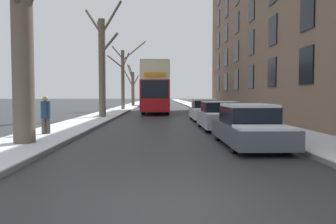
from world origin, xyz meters
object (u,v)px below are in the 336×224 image
object	(u,v)px
parked_car_0	(249,127)
parked_car_2	(204,111)
bare_tree_left_1	(102,63)
bare_tree_left_3	(133,86)
oncoming_van	(149,99)
pedestrian_left_sidewalk	(46,115)
bare_tree_left_2	(123,77)
parked_car_1	(220,116)
bare_tree_left_0	(23,57)
double_decker_bus	(156,86)

from	to	relation	value
parked_car_0	parked_car_2	bearing A→B (deg)	90.00
bare_tree_left_1	bare_tree_left_3	bearing A→B (deg)	90.20
parked_car_2	parked_car_0	bearing A→B (deg)	-90.00
oncoming_van	pedestrian_left_sidewalk	bearing A→B (deg)	-94.19
parked_car_2	oncoming_van	distance (m)	29.63
bare_tree_left_2	parked_car_1	bearing A→B (deg)	-70.91
bare_tree_left_0	parked_car_2	distance (m)	13.77
parked_car_0	bare_tree_left_2	bearing A→B (deg)	105.36
parked_car_0	parked_car_1	bearing A→B (deg)	90.00
bare_tree_left_2	oncoming_van	world-z (taller)	bare_tree_left_2
bare_tree_left_1	parked_car_2	distance (m)	8.10
pedestrian_left_sidewalk	oncoming_van	bearing A→B (deg)	-120.98
parked_car_2	bare_tree_left_0	bearing A→B (deg)	-123.27
bare_tree_left_3	oncoming_van	distance (m)	3.23
pedestrian_left_sidewalk	bare_tree_left_2	bearing A→B (deg)	-117.81
bare_tree_left_0	bare_tree_left_1	distance (m)	13.08
bare_tree_left_0	double_decker_bus	bearing A→B (deg)	79.44
bare_tree_left_3	parked_car_2	world-z (taller)	bare_tree_left_3
pedestrian_left_sidewalk	parked_car_1	bearing A→B (deg)	175.13
bare_tree_left_2	pedestrian_left_sidewalk	bearing A→B (deg)	-91.02
parked_car_0	oncoming_van	distance (m)	40.76
bare_tree_left_1	double_decker_bus	xyz separation A→B (m)	(3.73, 8.39, -1.39)
parked_car_2	pedestrian_left_sidewalk	world-z (taller)	pedestrian_left_sidewalk
bare_tree_left_2	parked_car_0	xyz separation A→B (m)	(7.19, -26.17, -3.15)
bare_tree_left_2	pedestrian_left_sidewalk	size ratio (longest dim) A/B	4.68
oncoming_van	pedestrian_left_sidewalk	distance (m)	38.24
parked_car_0	parked_car_2	size ratio (longest dim) A/B	1.01
bare_tree_left_2	parked_car_1	world-z (taller)	bare_tree_left_2
double_decker_bus	oncoming_van	world-z (taller)	double_decker_bus
parked_car_0	parked_car_1	xyz separation A→B (m)	(-0.00, 5.39, 0.00)
bare_tree_left_1	bare_tree_left_2	bearing A→B (deg)	90.02
parked_car_0	parked_car_1	world-z (taller)	parked_car_0
bare_tree_left_3	bare_tree_left_0	bearing A→B (deg)	-90.25
parked_car_0	pedestrian_left_sidewalk	xyz separation A→B (m)	(-7.61, 2.33, 0.28)
parked_car_1	oncoming_van	bearing A→B (deg)	97.82
parked_car_0	parked_car_2	distance (m)	11.23
bare_tree_left_3	parked_car_1	world-z (taller)	bare_tree_left_3
bare_tree_left_1	oncoming_van	xyz separation A→B (m)	(2.37, 27.55, -2.82)
parked_car_0	oncoming_van	size ratio (longest dim) A/B	0.89
parked_car_1	bare_tree_left_3	bearing A→B (deg)	102.04
parked_car_0	parked_car_2	world-z (taller)	parked_car_2
bare_tree_left_1	bare_tree_left_3	size ratio (longest dim) A/B	1.31
oncoming_van	parked_car_2	bearing A→B (deg)	-80.64
bare_tree_left_2	oncoming_van	xyz separation A→B (m)	(2.37, 14.30, -2.60)
bare_tree_left_0	bare_tree_left_3	bearing A→B (deg)	89.75
parked_car_0	double_decker_bus	bearing A→B (deg)	99.20
bare_tree_left_1	parked_car_1	bearing A→B (deg)	-46.32
bare_tree_left_1	double_decker_bus	bearing A→B (deg)	66.02
double_decker_bus	parked_car_2	size ratio (longest dim) A/B	2.51
bare_tree_left_0	parked_car_0	world-z (taller)	bare_tree_left_0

